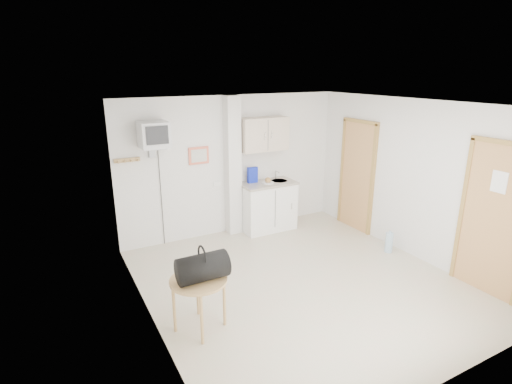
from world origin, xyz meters
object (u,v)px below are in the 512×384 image
crt_television (154,136)px  duffel_bag (203,267)px  round_table (199,285)px  water_bottle (389,242)px

crt_television → duffel_bag: size_ratio=3.77×
round_table → water_bottle: bearing=7.1°
crt_television → round_table: bearing=-94.9°
crt_television → water_bottle: (3.29, -1.89, -1.77)m
crt_television → duffel_bag: 2.64m
duffel_bag → water_bottle: (3.45, 0.49, -0.64)m
round_table → water_bottle: round_table is taller
duffel_bag → crt_television: bearing=85.9°
round_table → water_bottle: size_ratio=1.75×
duffel_bag → water_bottle: bearing=7.7°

